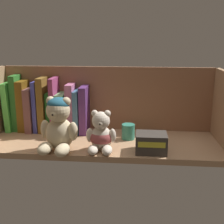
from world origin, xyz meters
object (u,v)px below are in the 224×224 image
Objects in this scene: book_0 at (12,106)px; book_5 at (44,104)px; book_7 at (56,104)px; small_product_box at (151,143)px; book_3 at (33,109)px; book_6 at (51,111)px; book_10 at (79,110)px; book_2 at (25,105)px; pillar_candle at (128,132)px; book_1 at (18,102)px; book_8 at (64,112)px; book_4 at (39,105)px; book_11 at (85,109)px; teddy_bear_larger at (58,126)px; teddy_bear_smaller at (101,135)px; book_9 at (72,107)px.

book_5 is (13.66, 0.00, 1.05)cm from book_0.
book_7 reaches higher than small_product_box.
book_3 reaches higher than book_6.
book_7 is 1.28× the size of book_10.
pillar_candle is at bearing -10.98° from book_2.
book_1 reaches higher than book_10.
book_6 is at bearing 0.00° from book_3.
book_8 reaches higher than pillar_candle.
book_11 is (18.87, 0.00, -0.86)cm from book_4.
small_product_box is (30.24, 1.25, -5.36)cm from teddy_bear_larger.
book_11 reaches higher than small_product_box.
book_8 is 39.64cm from small_product_box.
book_10 is 2.79cm from book_11.
book_5 is 1.37× the size of book_6.
book_8 is at bearing 0.00° from book_6.
book_3 is at bearing 0.00° from book_1.
book_6 is at bearing 153.14° from small_product_box.
small_product_box is (55.33, -19.80, -6.47)cm from book_0.
book_10 is 23.37cm from teddy_bear_smaller.
book_3 is at bearing 180.00° from book_8.
book_0 reaches higher than book_9.
book_2 is 28.73cm from teddy_bear_larger.
book_1 is 1.28× the size of book_3.
book_11 is at bearing 0.00° from book_4.
pillar_candle is (26.13, -8.11, -4.90)cm from book_8.
teddy_bear_smaller is (33.36, -20.09, -4.64)cm from book_2.
book_4 is at bearing 123.39° from teddy_bear_larger.
teddy_bear_larger is at bearing -103.35° from book_11.
small_product_box is at bearing -32.86° from book_9.
book_5 is 16.50cm from book_11.
book_3 is 18.68cm from book_10.
book_2 is at bearing 0.00° from book_1.
book_7 is 1.17× the size of book_11.
book_2 is 5.62cm from book_4.
book_10 reaches higher than book_8.
book_3 is at bearing 180.00° from book_5.
book_11 reaches higher than pillar_candle.
book_6 reaches higher than small_product_box.
book_2 is 39.22cm from teddy_bear_smaller.
book_5 reaches higher than book_3.
book_1 is at bearing 0.00° from book_0.
teddy_bear_larger is at bearing -177.63° from small_product_box.
book_11 reaches higher than book_8.
book_7 is 22.20cm from teddy_bear_larger.
book_4 reaches higher than book_8.
book_1 is 2.19× the size of small_product_box.
book_10 is at bearing 0.00° from book_1.
book_8 is at bearing 0.00° from book_4.
book_4 is 1.46× the size of teddy_bear_smaller.
book_10 is 34.63cm from small_product_box.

